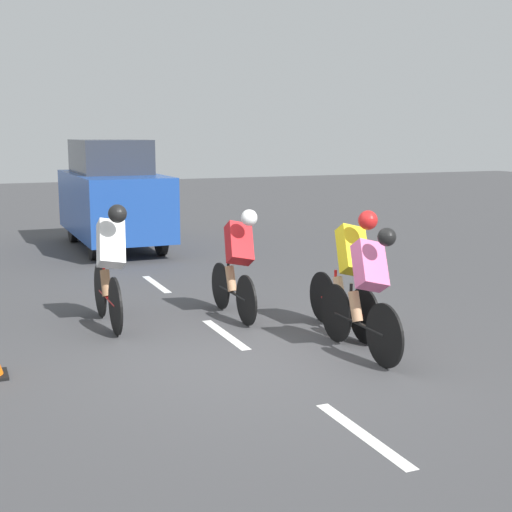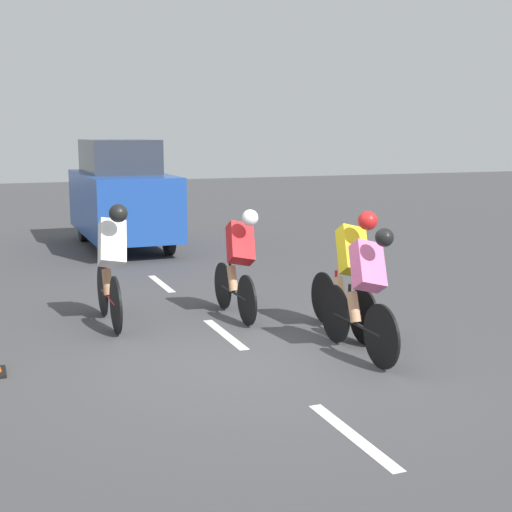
{
  "view_description": "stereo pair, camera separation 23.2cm",
  "coord_description": "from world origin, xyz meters",
  "px_view_note": "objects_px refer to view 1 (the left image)",
  "views": [
    {
      "loc": [
        2.96,
        6.95,
        2.44
      ],
      "look_at": [
        -0.41,
        -0.98,
        0.95
      ],
      "focal_mm": 50.0,
      "sensor_mm": 36.0,
      "label": 1
    },
    {
      "loc": [
        2.75,
        7.04,
        2.44
      ],
      "look_at": [
        -0.41,
        -0.98,
        0.95
      ],
      "focal_mm": 50.0,
      "sensor_mm": 36.0,
      "label": 2
    }
  ],
  "objects_px": {
    "support_car": "(113,195)",
    "cyclist_pink": "(366,289)",
    "cyclist_red": "(237,261)",
    "cyclist_yellow": "(350,268)",
    "cyclist_white": "(110,263)"
  },
  "relations": [
    {
      "from": "support_car",
      "to": "cyclist_pink",
      "type": "bearing_deg",
      "value": 96.56
    },
    {
      "from": "cyclist_red",
      "to": "support_car",
      "type": "relative_size",
      "value": 0.39
    },
    {
      "from": "cyclist_pink",
      "to": "cyclist_yellow",
      "type": "xyz_separation_m",
      "value": [
        -0.29,
        -0.82,
        0.07
      ]
    },
    {
      "from": "cyclist_pink",
      "to": "cyclist_yellow",
      "type": "relative_size",
      "value": 1.02
    },
    {
      "from": "cyclist_pink",
      "to": "support_car",
      "type": "height_order",
      "value": "support_car"
    },
    {
      "from": "cyclist_red",
      "to": "cyclist_white",
      "type": "bearing_deg",
      "value": -7.73
    },
    {
      "from": "cyclist_white",
      "to": "support_car",
      "type": "xyz_separation_m",
      "value": [
        -1.36,
        -6.28,
        0.31
      ]
    },
    {
      "from": "cyclist_white",
      "to": "cyclist_red",
      "type": "relative_size",
      "value": 1.05
    },
    {
      "from": "cyclist_yellow",
      "to": "cyclist_red",
      "type": "distance_m",
      "value": 1.58
    },
    {
      "from": "cyclist_white",
      "to": "cyclist_red",
      "type": "height_order",
      "value": "cyclist_white"
    },
    {
      "from": "cyclist_pink",
      "to": "cyclist_red",
      "type": "xyz_separation_m",
      "value": [
        0.7,
        -2.06,
        0.03
      ]
    },
    {
      "from": "cyclist_pink",
      "to": "cyclist_white",
      "type": "bearing_deg",
      "value": -44.22
    },
    {
      "from": "cyclist_yellow",
      "to": "cyclist_red",
      "type": "bearing_deg",
      "value": -51.23
    },
    {
      "from": "cyclist_white",
      "to": "cyclist_red",
      "type": "bearing_deg",
      "value": 172.27
    },
    {
      "from": "cyclist_white",
      "to": "cyclist_red",
      "type": "distance_m",
      "value": 1.65
    }
  ]
}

